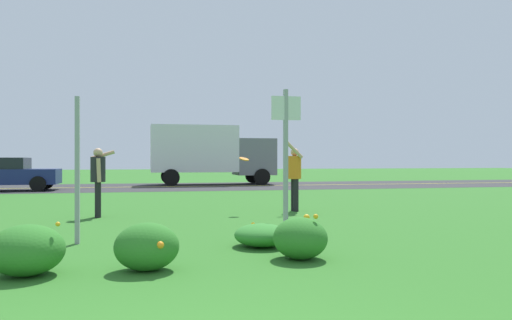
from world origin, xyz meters
The scene contains 14 objects.
ground_plane centered at (0.00, 11.44, 0.00)m, with size 120.00×120.00×0.00m, color #2D6B23.
highway_strip centered at (0.00, 22.88, 0.00)m, with size 120.00×7.96×0.01m, color #2D2D30.
highway_center_stripe centered at (0.00, 22.88, 0.01)m, with size 120.00×0.16×0.00m, color yellow.
daylily_clump_mid_left centered at (-1.47, 3.71, 0.30)m, with size 0.86×0.86×0.63m.
daylily_clump_front_right centered at (-0.11, 3.67, 0.29)m, with size 0.78×0.68×0.58m.
daylily_clump_near_camera centered at (1.93, 3.93, 0.28)m, with size 0.74×0.78×0.62m.
daylily_clump_front_center centered at (1.64, 5.00, 0.18)m, with size 0.84×0.91×0.36m.
sign_post_near_path centered at (-1.18, 5.90, 1.18)m, with size 0.07×0.10×2.36m.
sign_post_by_roadside centered at (2.44, 6.40, 1.61)m, with size 0.56×0.10×2.66m.
person_thrower_dark_shirt centered at (-1.17, 9.68, 0.97)m, with size 0.56×0.51×1.62m.
person_catcher_orange_shirt centered at (3.73, 9.99, 1.00)m, with size 0.48×0.51×1.83m.
frisbee_orange centered at (2.33, 9.76, 1.37)m, with size 0.26×0.25×0.13m.
car_navy_center_left centered at (-6.06, 21.08, 0.74)m, with size 4.50×2.00×1.45m.
box_truck_gray centered at (3.48, 24.67, 1.80)m, with size 6.70×2.46×3.20m.
Camera 1 is at (-0.16, -2.49, 1.34)m, focal length 34.93 mm.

